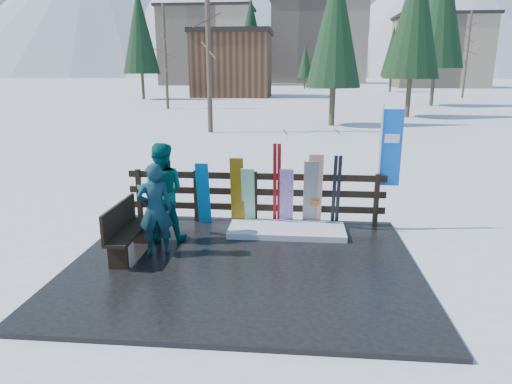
# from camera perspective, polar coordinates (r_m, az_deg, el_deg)

# --- Properties ---
(ground) EXTENTS (700.00, 700.00, 0.00)m
(ground) POSITION_cam_1_polar(r_m,az_deg,el_deg) (8.11, -1.60, -9.34)
(ground) COLOR white
(ground) RESTS_ON ground
(deck) EXTENTS (6.00, 5.00, 0.08)m
(deck) POSITION_cam_1_polar(r_m,az_deg,el_deg) (8.09, -1.61, -9.08)
(deck) COLOR black
(deck) RESTS_ON ground
(fence) EXTENTS (5.60, 0.10, 1.15)m
(fence) POSITION_cam_1_polar(r_m,az_deg,el_deg) (9.93, -0.13, -0.23)
(fence) COLOR black
(fence) RESTS_ON deck
(snow_patch) EXTENTS (2.39, 1.00, 0.12)m
(snow_patch) POSITION_cam_1_polar(r_m,az_deg,el_deg) (9.49, 3.85, -4.76)
(snow_patch) COLOR white
(snow_patch) RESTS_ON deck
(bench) EXTENTS (0.41, 1.50, 0.97)m
(bench) POSITION_cam_1_polar(r_m,az_deg,el_deg) (8.53, -15.99, -4.38)
(bench) COLOR black
(bench) RESTS_ON deck
(snowboard_0) EXTENTS (0.28, 0.29, 1.39)m
(snowboard_0) POSITION_cam_1_polar(r_m,az_deg,el_deg) (9.87, -6.60, -0.22)
(snowboard_0) COLOR #0C77C5
(snowboard_0) RESTS_ON deck
(snowboard_1) EXTENTS (0.28, 0.37, 1.30)m
(snowboard_1) POSITION_cam_1_polar(r_m,az_deg,el_deg) (9.73, -0.98, -0.60)
(snowboard_1) COLOR white
(snowboard_1) RESTS_ON deck
(snowboard_2) EXTENTS (0.29, 0.22, 1.50)m
(snowboard_2) POSITION_cam_1_polar(r_m,az_deg,el_deg) (9.73, -2.36, 0.01)
(snowboard_2) COLOR #FFAF03
(snowboard_2) RESTS_ON deck
(snowboard_3) EXTENTS (0.29, 0.39, 1.31)m
(snowboard_3) POSITION_cam_1_polar(r_m,az_deg,el_deg) (9.68, 3.83, -0.69)
(snowboard_3) COLOR white
(snowboard_3) RESTS_ON deck
(snowboard_4) EXTENTS (0.30, 0.40, 1.48)m
(snowboard_4) POSITION_cam_1_polar(r_m,az_deg,el_deg) (9.66, 6.81, -0.27)
(snowboard_4) COLOR black
(snowboard_4) RESTS_ON deck
(snowboard_5) EXTENTS (0.30, 0.40, 1.62)m
(snowboard_5) POSITION_cam_1_polar(r_m,az_deg,el_deg) (9.64, 7.40, 0.13)
(snowboard_5) COLOR silver
(snowboard_5) RESTS_ON deck
(ski_pair_a) EXTENTS (0.16, 0.29, 1.81)m
(ski_pair_a) POSITION_cam_1_polar(r_m,az_deg,el_deg) (9.69, 2.63, 0.89)
(ski_pair_a) COLOR #9F1314
(ski_pair_a) RESTS_ON deck
(ski_pair_b) EXTENTS (0.17, 0.29, 1.58)m
(ski_pair_b) POSITION_cam_1_polar(r_m,az_deg,el_deg) (9.74, 10.00, 0.06)
(ski_pair_b) COLOR black
(ski_pair_b) RESTS_ON deck
(rental_flag) EXTENTS (0.45, 0.04, 2.60)m
(rental_flag) POSITION_cam_1_polar(r_m,az_deg,el_deg) (9.91, 16.23, 4.76)
(rental_flag) COLOR silver
(rental_flag) RESTS_ON deck
(person_front) EXTENTS (0.73, 0.61, 1.70)m
(person_front) POSITION_cam_1_polar(r_m,az_deg,el_deg) (8.34, -12.49, -2.17)
(person_front) COLOR #184B4D
(person_front) RESTS_ON deck
(person_back) EXTENTS (1.05, 0.88, 1.94)m
(person_back) POSITION_cam_1_polar(r_m,az_deg,el_deg) (9.04, -11.77, -0.03)
(person_back) COLOR #055D55
(person_back) RESTS_ON deck
(resort_buildings) EXTENTS (73.00, 87.60, 22.60)m
(resort_buildings) POSITION_cam_1_polar(r_m,az_deg,el_deg) (122.92, 5.57, 17.81)
(resort_buildings) COLOR tan
(resort_buildings) RESTS_ON ground
(trees) EXTENTS (42.33, 68.60, 14.43)m
(trees) POSITION_cam_1_polar(r_m,az_deg,el_deg) (54.92, 7.53, 17.62)
(trees) COLOR #382B1E
(trees) RESTS_ON ground
(mountains) EXTENTS (520.00, 260.00, 120.00)m
(mountains) POSITION_cam_1_polar(r_m,az_deg,el_deg) (339.20, 3.55, 22.77)
(mountains) COLOR white
(mountains) RESTS_ON ground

